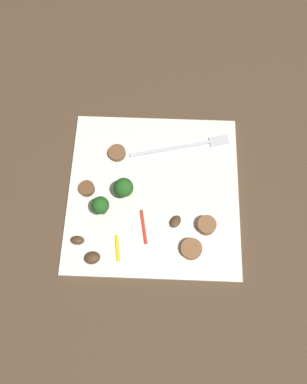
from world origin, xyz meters
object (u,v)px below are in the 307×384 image
Objects in this scene: mushroom_0 at (77,240)px; pepper_strip_1 at (118,248)px; sausage_slice_2 at (207,225)px; plate at (154,193)px; fork at (187,146)px; broccoli_floret_0 at (124,188)px; mushroom_2 at (175,222)px; mushroom_1 at (92,258)px; sausage_slice_1 at (87,188)px; sausage_slice_3 at (117,153)px; pepper_strip_0 at (144,227)px; broccoli_floret_1 at (101,206)px; sausage_slice_0 at (191,249)px.

pepper_strip_1 is (0.07, -0.01, -0.00)m from mushroom_0.
plate is at bearing 146.92° from sausage_slice_2.
fork is 0.22m from pepper_strip_1.
broccoli_floret_0 is 2.02× the size of mushroom_2.
mushroom_0 reaches higher than plate.
mushroom_1 reaches higher than pepper_strip_1.
sausage_slice_1 is 1.17× the size of mushroom_2.
sausage_slice_1 is (-0.06, 0.01, -0.02)m from broccoli_floret_0.
plate is 9.50× the size of sausage_slice_3.
mushroom_2 is at bearing 173.62° from sausage_slice_2.
fork is 0.26m from mushroom_1.
plate is 6.95× the size of pepper_strip_1.
sausage_slice_2 is 1.37× the size of mushroom_0.
broccoli_floret_0 reaches higher than sausage_slice_1.
broccoli_floret_0 reaches higher than pepper_strip_1.
mushroom_2 is 0.05m from pepper_strip_0.
plate is 9.44× the size of sausage_slice_2.
mushroom_1 is at bearing -96.60° from broccoli_floret_1.
pepper_strip_0 is (-0.08, 0.03, -0.00)m from sausage_slice_0.
sausage_slice_0 is at bearing -51.82° from sausage_slice_3.
sausage_slice_3 is at bearing 81.18° from broccoli_floret_1.
broccoli_floret_0 is at bearing -173.89° from plate.
broccoli_floret_0 is 1.50× the size of sausage_slice_2.
broccoli_floret_0 is 1.35× the size of sausage_slice_0.
sausage_slice_3 is (-0.12, -0.02, 0.00)m from fork.
broccoli_floret_0 is 0.11m from mushroom_0.
sausage_slice_2 is 1.35× the size of mushroom_2.
sausage_slice_2 is at bearing -16.44° from sausage_slice_1.
broccoli_floret_1 is 0.07m from pepper_strip_1.
mushroom_0 is at bearing 177.67° from sausage_slice_0.
sausage_slice_2 is 0.19m from mushroom_1.
mushroom_2 is at bearing 26.46° from mushroom_1.
mushroom_1 is at bearing -138.62° from fork.
pepper_strip_1 is (-0.14, -0.04, -0.01)m from sausage_slice_2.
mushroom_2 is (0.09, -0.05, -0.03)m from broccoli_floret_0.
sausage_slice_2 is at bearing -6.75° from broccoli_floret_1.
sausage_slice_1 is at bearing 173.79° from broccoli_floret_0.
sausage_slice_2 reaches higher than sausage_slice_0.
broccoli_floret_0 reaches higher than plate.
mushroom_2 is at bearing 27.25° from pepper_strip_1.
fork is 5.22× the size of sausage_slice_0.
pepper_strip_1 is at bearing 24.53° from mushroom_1.
broccoli_floret_0 is 0.15m from sausage_slice_0.
sausage_slice_1 is 0.12m from mushroom_1.
sausage_slice_3 reaches higher than plate.
plate is 0.11m from sausage_slice_1.
sausage_slice_0 is 0.18m from mushroom_0.
sausage_slice_0 is (0.01, -0.19, 0.00)m from fork.
pepper_strip_0 is at bearing -58.63° from broccoli_floret_0.
broccoli_floret_1 is at bearing -155.92° from plate.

